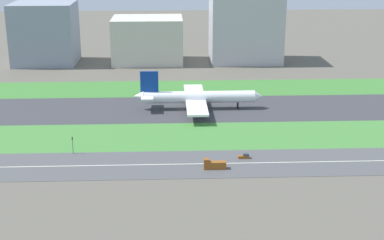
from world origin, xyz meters
TOP-DOWN VIEW (x-y plane):
  - ground_plane at (0.00, 0.00)m, footprint 800.00×800.00m
  - runway at (0.00, 0.00)m, footprint 280.00×46.00m
  - grass_median_north at (0.00, 41.00)m, footprint 280.00×36.00m
  - grass_median_south at (0.00, -41.00)m, footprint 280.00×36.00m
  - highway at (0.00, -73.00)m, footprint 280.00×28.00m
  - highway_centerline at (0.00, -73.00)m, footprint 266.00×0.50m
  - airliner at (7.13, 0.00)m, footprint 65.00×56.00m
  - car_2 at (22.81, -68.00)m, footprint 4.40×1.80m
  - truck_1 at (10.07, -78.00)m, footprint 8.40×2.50m
  - traffic_light at (-45.50, -60.01)m, footprint 0.36×0.50m
  - terminal_building at (-90.00, 114.00)m, footprint 41.54×37.22m
  - hangar_building at (-20.43, 114.00)m, footprint 47.69×37.52m
  - office_tower at (47.03, 114.00)m, footprint 48.21×36.56m
  - fuel_tank_west at (-14.21, 159.00)m, footprint 21.05×21.05m

SIDE VIEW (x-z plane):
  - ground_plane at x=0.00m, z-range 0.00..0.00m
  - runway at x=0.00m, z-range 0.00..0.10m
  - grass_median_north at x=0.00m, z-range 0.00..0.10m
  - grass_median_south at x=0.00m, z-range 0.00..0.10m
  - highway at x=0.00m, z-range 0.00..0.10m
  - highway_centerline at x=0.00m, z-range 0.10..0.11m
  - car_2 at x=22.81m, z-range -0.08..1.92m
  - truck_1 at x=10.07m, z-range -0.33..3.67m
  - traffic_light at x=-45.50m, z-range 0.69..7.89m
  - airliner at x=7.13m, z-range -3.62..16.08m
  - fuel_tank_west at x=-14.21m, z-range 0.00..12.55m
  - hangar_building at x=-20.43m, z-range 0.00..30.77m
  - terminal_building at x=-90.00m, z-range 0.00..41.11m
  - office_tower at x=47.03m, z-range 0.00..49.70m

